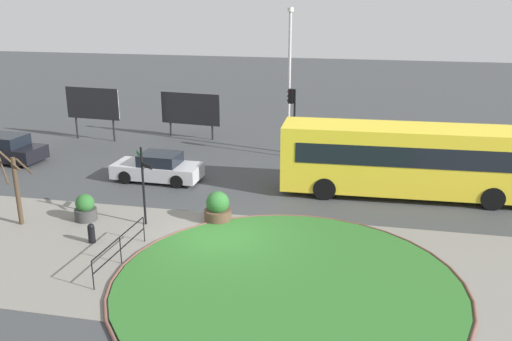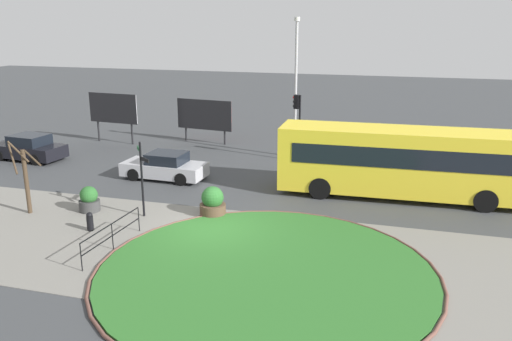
{
  "view_description": "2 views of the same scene",
  "coord_description": "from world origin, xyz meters",
  "views": [
    {
      "loc": [
        5.14,
        -18.11,
        8.69
      ],
      "look_at": [
        0.69,
        3.15,
        1.69
      ],
      "focal_mm": 38.71,
      "sensor_mm": 36.0,
      "label": 1
    },
    {
      "loc": [
        6.94,
        -17.93,
        7.91
      ],
      "look_at": [
        0.94,
        2.95,
        1.66
      ],
      "focal_mm": 37.24,
      "sensor_mm": 36.0,
      "label": 2
    }
  ],
  "objects": [
    {
      "name": "ground",
      "position": [
        0.0,
        0.0,
        0.0
      ],
      "size": [
        120.0,
        120.0,
        0.0
      ],
      "primitive_type": "plane",
      "color": "#3D3F42"
    },
    {
      "name": "sidewalk_paving",
      "position": [
        0.0,
        -1.87,
        0.01
      ],
      "size": [
        32.0,
        8.26,
        0.02
      ],
      "primitive_type": "cube",
      "color": "gray",
      "rests_on": "ground"
    },
    {
      "name": "grass_island",
      "position": [
        2.96,
        -2.95,
        0.05
      ],
      "size": [
        10.86,
        10.86,
        0.1
      ],
      "primitive_type": "cylinder",
      "color": "#2D6B28",
      "rests_on": "ground"
    },
    {
      "name": "grass_kerb_ring",
      "position": [
        2.96,
        -2.95,
        0.06
      ],
      "size": [
        11.17,
        11.17,
        0.11
      ],
      "primitive_type": "torus",
      "color": "brown",
      "rests_on": "ground"
    },
    {
      "name": "signpost_directional",
      "position": [
        -3.21,
        0.63,
        1.86
      ],
      "size": [
        1.02,
        1.0,
        3.18
      ],
      "color": "black",
      "rests_on": "ground"
    },
    {
      "name": "bollard_foreground",
      "position": [
        -4.47,
        -1.38,
        0.39
      ],
      "size": [
        0.26,
        0.26,
        0.76
      ],
      "color": "black",
      "rests_on": "ground"
    },
    {
      "name": "railing_grass_edge",
      "position": [
        -2.71,
        -2.69,
        0.66
      ],
      "size": [
        0.2,
        3.59,
        1.0
      ],
      "rotation": [
        0.0,
        0.0,
        4.67
      ],
      "color": "black",
      "rests_on": "ground"
    },
    {
      "name": "bus_yellow",
      "position": [
        6.87,
        6.06,
        1.7
      ],
      "size": [
        11.03,
        2.79,
        3.16
      ],
      "rotation": [
        0.0,
        0.0,
        3.17
      ],
      "color": "yellow",
      "rests_on": "ground"
    },
    {
      "name": "car_near_lane",
      "position": [
        -4.7,
        5.76,
        0.63
      ],
      "size": [
        4.31,
        1.92,
        1.37
      ],
      "rotation": [
        0.0,
        0.0,
        3.11
      ],
      "color": "#B7B7BC",
      "rests_on": "ground"
    },
    {
      "name": "car_far_lane",
      "position": [
        -13.95,
        7.1,
        0.68
      ],
      "size": [
        4.43,
        2.25,
        1.47
      ],
      "rotation": [
        0.0,
        0.0,
        3.05
      ],
      "color": "black",
      "rests_on": "ground"
    },
    {
      "name": "traffic_light_near",
      "position": [
        1.03,
        11.09,
        2.78
      ],
      "size": [
        0.49,
        0.3,
        3.8
      ],
      "rotation": [
        0.0,
        0.0,
        2.96
      ],
      "color": "black",
      "rests_on": "ground"
    },
    {
      "name": "lamppost_tall",
      "position": [
        0.71,
        11.96,
        4.28
      ],
      "size": [
        0.32,
        0.32,
        7.98
      ],
      "color": "#B7B7BC",
      "rests_on": "ground"
    },
    {
      "name": "billboard_left",
      "position": [
        -5.74,
        14.01,
        1.82
      ],
      "size": [
        3.9,
        0.58,
        2.84
      ],
      "rotation": [
        0.0,
        0.0,
        -0.11
      ],
      "color": "black",
      "rests_on": "ground"
    },
    {
      "name": "billboard_right",
      "position": [
        -11.41,
        12.36,
        2.22
      ],
      "size": [
        3.57,
        0.43,
        3.25
      ],
      "rotation": [
        0.0,
        0.0,
        -0.08
      ],
      "color": "black",
      "rests_on": "ground"
    },
    {
      "name": "planter_near_signpost",
      "position": [
        -0.51,
        1.49,
        0.56
      ],
      "size": [
        1.08,
        1.08,
        1.25
      ],
      "color": "brown",
      "rests_on": "ground"
    },
    {
      "name": "planter_kerbside",
      "position": [
        -5.72,
        0.52,
        0.5
      ],
      "size": [
        0.88,
        0.88,
        1.1
      ],
      "color": "#383838",
      "rests_on": "ground"
    },
    {
      "name": "street_tree_bare",
      "position": [
        -8.0,
        -0.44,
        1.62
      ],
      "size": [
        1.12,
        1.11,
        3.21
      ],
      "color": "#423323",
      "rests_on": "ground"
    }
  ]
}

